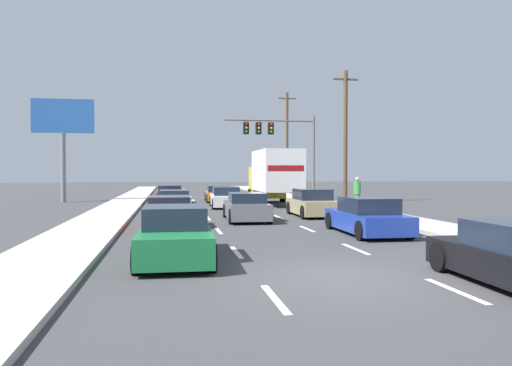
# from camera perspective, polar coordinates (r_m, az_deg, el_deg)

# --- Properties ---
(ground_plane) EXTENTS (140.00, 140.00, 0.00)m
(ground_plane) POSITION_cam_1_polar(r_m,az_deg,el_deg) (35.05, -4.16, -2.28)
(ground_plane) COLOR #3D3D3F
(sidewalk_right) EXTENTS (2.42, 80.00, 0.14)m
(sidewalk_right) POSITION_cam_1_polar(r_m,az_deg,el_deg) (31.49, 8.56, -2.57)
(sidewalk_right) COLOR #B2AFA8
(sidewalk_right) RESTS_ON ground_plane
(sidewalk_left) EXTENTS (2.42, 80.00, 0.14)m
(sidewalk_left) POSITION_cam_1_polar(r_m,az_deg,el_deg) (30.03, -15.56, -2.79)
(sidewalk_left) COLOR #B2AFA8
(sidewalk_left) RESTS_ON ground_plane
(lane_markings) EXTENTS (3.54, 62.00, 0.01)m
(lane_markings) POSITION_cam_1_polar(r_m,az_deg,el_deg) (33.60, -3.91, -2.42)
(lane_markings) COLOR silver
(lane_markings) RESTS_ON ground_plane
(car_maroon) EXTENTS (1.91, 4.35, 1.25)m
(car_maroon) POSITION_cam_1_polar(r_m,az_deg,el_deg) (34.95, -9.84, -1.35)
(car_maroon) COLOR maroon
(car_maroon) RESTS_ON ground_plane
(car_silver) EXTENTS (1.98, 4.52, 1.19)m
(car_silver) POSITION_cam_1_polar(r_m,az_deg,el_deg) (27.50, -9.34, -2.13)
(car_silver) COLOR #B7BABF
(car_silver) RESTS_ON ground_plane
(car_red) EXTENTS (1.90, 4.69, 1.23)m
(car_red) POSITION_cam_1_polar(r_m,az_deg,el_deg) (19.87, -9.91, -3.43)
(car_red) COLOR red
(car_red) RESTS_ON ground_plane
(car_green) EXTENTS (1.90, 4.56, 1.34)m
(car_green) POSITION_cam_1_polar(r_m,az_deg,el_deg) (12.60, -9.22, -5.98)
(car_green) COLOR #196B38
(car_green) RESTS_ON ground_plane
(car_orange) EXTENTS (1.93, 4.31, 1.17)m
(car_orange) POSITION_cam_1_polar(r_m,az_deg,el_deg) (36.45, -4.37, -1.30)
(car_orange) COLOR orange
(car_orange) RESTS_ON ground_plane
(car_white) EXTENTS (1.96, 4.33, 1.27)m
(car_white) POSITION_cam_1_polar(r_m,az_deg,el_deg) (30.46, -3.49, -1.73)
(car_white) COLOR white
(car_white) RESTS_ON ground_plane
(car_gray) EXTENTS (1.95, 4.37, 1.26)m
(car_gray) POSITION_cam_1_polar(r_m,az_deg,el_deg) (22.33, -1.13, -2.83)
(car_gray) COLOR slate
(car_gray) RESTS_ON ground_plane
(box_truck) EXTENTS (2.74, 7.41, 3.57)m
(box_truck) POSITION_cam_1_polar(r_m,az_deg,el_deg) (32.86, 2.12, 1.04)
(box_truck) COLOR white
(box_truck) RESTS_ON ground_plane
(car_tan) EXTENTS (1.91, 4.03, 1.34)m
(car_tan) POSITION_cam_1_polar(r_m,az_deg,el_deg) (24.61, 6.49, -2.37)
(car_tan) COLOR tan
(car_tan) RESTS_ON ground_plane
(car_blue) EXTENTS (1.93, 4.37, 1.30)m
(car_blue) POSITION_cam_1_polar(r_m,az_deg,el_deg) (17.95, 12.59, -3.84)
(car_blue) COLOR #1E389E
(car_blue) RESTS_ON ground_plane
(traffic_signal_mast) EXTENTS (7.51, 0.69, 6.84)m
(traffic_signal_mast) POSITION_cam_1_polar(r_m,az_deg,el_deg) (40.69, 2.02, 5.59)
(traffic_signal_mast) COLOR #595B56
(traffic_signal_mast) RESTS_ON ground_plane
(utility_pole_mid) EXTENTS (1.80, 0.28, 9.21)m
(utility_pole_mid) POSITION_cam_1_polar(r_m,az_deg,el_deg) (35.38, 10.21, 5.43)
(utility_pole_mid) COLOR brown
(utility_pole_mid) RESTS_ON ground_plane
(utility_pole_far) EXTENTS (1.80, 0.28, 10.14)m
(utility_pole_far) POSITION_cam_1_polar(r_m,az_deg,el_deg) (50.32, 3.57, 4.75)
(utility_pole_far) COLOR brown
(utility_pole_far) RESTS_ON ground_plane
(roadside_billboard) EXTENTS (4.28, 0.36, 7.37)m
(roadside_billboard) POSITION_cam_1_polar(r_m,az_deg,el_deg) (38.22, -21.25, 5.87)
(roadside_billboard) COLOR slate
(roadside_billboard) RESTS_ON ground_plane
(pedestrian_near_corner) EXTENTS (0.38, 0.38, 1.76)m
(pedestrian_near_corner) POSITION_cam_1_polar(r_m,az_deg,el_deg) (35.93, 5.61, -0.56)
(pedestrian_near_corner) COLOR #1E233F
(pedestrian_near_corner) RESTS_ON sidewalk_right
(pedestrian_mid_block) EXTENTS (0.38, 0.38, 1.76)m
(pedestrian_mid_block) POSITION_cam_1_polar(r_m,az_deg,el_deg) (27.60, 11.52, -1.15)
(pedestrian_mid_block) COLOR brown
(pedestrian_mid_block) RESTS_ON sidewalk_right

